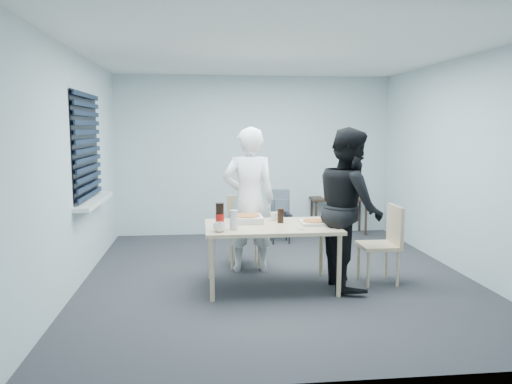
{
  "coord_description": "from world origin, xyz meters",
  "views": [
    {
      "loc": [
        -0.88,
        -5.7,
        1.76
      ],
      "look_at": [
        -0.24,
        0.1,
        1.01
      ],
      "focal_mm": 35.0,
      "sensor_mm": 36.0,
      "label": 1
    }
  ],
  "objects": [
    {
      "name": "person_white",
      "position": [
        -0.3,
        0.31,
        0.89
      ],
      "size": [
        0.65,
        0.42,
        1.77
      ],
      "primitive_type": "imported",
      "rotation": [
        0.0,
        0.0,
        3.14
      ],
      "color": "white",
      "rests_on": "ground"
    },
    {
      "name": "pizza_box_b",
      "position": [
        0.35,
        -0.38,
        0.72
      ],
      "size": [
        0.3,
        0.3,
        0.04
      ],
      "rotation": [
        0.0,
        0.0,
        -0.1
      ],
      "color": "silver",
      "rests_on": "dining_table"
    },
    {
      "name": "black_box",
      "position": [
        1.6,
        2.29,
        0.64
      ],
      "size": [
        0.18,
        0.15,
        0.06
      ],
      "primitive_type": "cube",
      "rotation": [
        0.0,
        0.0,
        -0.32
      ],
      "color": "black",
      "rests_on": "side_table"
    },
    {
      "name": "chair_right",
      "position": [
        1.19,
        -0.36,
        0.51
      ],
      "size": [
        0.42,
        0.42,
        0.89
      ],
      "color": "tan",
      "rests_on": "ground"
    },
    {
      "name": "dining_table",
      "position": [
        -0.12,
        -0.38,
        0.64
      ],
      "size": [
        1.44,
        0.91,
        0.7
      ],
      "color": "tan",
      "rests_on": "ground"
    },
    {
      "name": "chair_far",
      "position": [
        -0.34,
        0.61,
        0.51
      ],
      "size": [
        0.42,
        0.42,
        0.89
      ],
      "color": "tan",
      "rests_on": "ground"
    },
    {
      "name": "cola_glass",
      "position": [
        -0.0,
        -0.26,
        0.78
      ],
      "size": [
        0.1,
        0.1,
        0.16
      ],
      "primitive_type": "cylinder",
      "rotation": [
        0.0,
        0.0,
        0.4
      ],
      "color": "black",
      "rests_on": "dining_table"
    },
    {
      "name": "soda_bottle",
      "position": [
        -0.69,
        -0.58,
        0.84
      ],
      "size": [
        0.09,
        0.09,
        0.29
      ],
      "rotation": [
        0.0,
        0.0,
        -0.01
      ],
      "color": "black",
      "rests_on": "dining_table"
    },
    {
      "name": "plastic_cups",
      "position": [
        -0.55,
        -0.58,
        0.8
      ],
      "size": [
        0.11,
        0.11,
        0.21
      ],
      "primitive_type": "cylinder",
      "rotation": [
        0.0,
        0.0,
        -0.38
      ],
      "color": "silver",
      "rests_on": "dining_table"
    },
    {
      "name": "papers",
      "position": [
        1.23,
        2.3,
        0.61
      ],
      "size": [
        0.27,
        0.34,
        0.01
      ],
      "primitive_type": "cube",
      "rotation": [
        0.0,
        0.0,
        0.17
      ],
      "color": "white",
      "rests_on": "side_table"
    },
    {
      "name": "backpack",
      "position": [
        0.32,
        1.74,
        0.63
      ],
      "size": [
        0.27,
        0.2,
        0.37
      ],
      "rotation": [
        0.0,
        0.0,
        -0.11
      ],
      "color": "slate",
      "rests_on": "stool"
    },
    {
      "name": "pizza_box_a",
      "position": [
        -0.37,
        -0.19,
        0.74
      ],
      "size": [
        0.34,
        0.34,
        0.08
      ],
      "rotation": [
        0.0,
        0.0,
        -0.24
      ],
      "color": "silver",
      "rests_on": "dining_table"
    },
    {
      "name": "mug_b",
      "position": [
        -0.05,
        -0.1,
        0.75
      ],
      "size": [
        0.1,
        0.1,
        0.09
      ],
      "primitive_type": "imported",
      "color": "white",
      "rests_on": "dining_table"
    },
    {
      "name": "room",
      "position": [
        -2.2,
        0.4,
        1.44
      ],
      "size": [
        5.0,
        5.0,
        5.0
      ],
      "color": "#2E2E33",
      "rests_on": "ground"
    },
    {
      "name": "rubber_band",
      "position": [
        0.15,
        -0.67,
        0.7
      ],
      "size": [
        0.05,
        0.05,
        0.0
      ],
      "primitive_type": "torus",
      "rotation": [
        0.0,
        0.0,
        -0.08
      ],
      "color": "red",
      "rests_on": "dining_table"
    },
    {
      "name": "stool",
      "position": [
        0.32,
        1.75,
        0.34
      ],
      "size": [
        0.33,
        0.33,
        0.45
      ],
      "color": "black",
      "rests_on": "ground"
    },
    {
      "name": "person_black",
      "position": [
        0.74,
        -0.44,
        0.89
      ],
      "size": [
        0.47,
        0.86,
        1.77
      ],
      "primitive_type": "imported",
      "rotation": [
        0.0,
        0.0,
        1.57
      ],
      "color": "black",
      "rests_on": "ground"
    },
    {
      "name": "side_table",
      "position": [
        1.38,
        2.28,
        0.53
      ],
      "size": [
        0.92,
        0.41,
        0.61
      ],
      "color": "#38231B",
      "rests_on": "ground"
    },
    {
      "name": "mug_a",
      "position": [
        -0.71,
        -0.68,
        0.75
      ],
      "size": [
        0.17,
        0.17,
        0.1
      ],
      "primitive_type": "imported",
      "rotation": [
        0.0,
        0.0,
        0.52
      ],
      "color": "white",
      "rests_on": "dining_table"
    }
  ]
}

